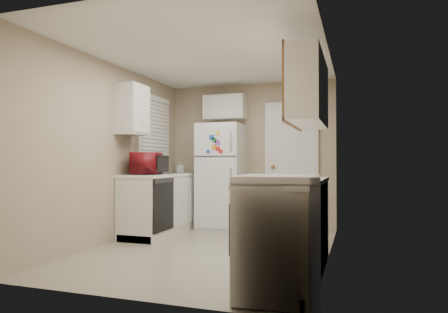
% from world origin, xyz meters
% --- Properties ---
extents(floor, '(3.80, 3.80, 0.00)m').
position_xyz_m(floor, '(0.00, 0.00, 0.00)').
color(floor, '#AEA893').
rests_on(floor, ground).
extents(ceiling, '(3.80, 3.80, 0.00)m').
position_xyz_m(ceiling, '(0.00, 0.00, 2.40)').
color(ceiling, white).
rests_on(ceiling, floor).
extents(wall_left, '(3.80, 3.80, 0.00)m').
position_xyz_m(wall_left, '(-1.40, 0.00, 1.20)').
color(wall_left, tan).
rests_on(wall_left, floor).
extents(wall_right, '(3.80, 3.80, 0.00)m').
position_xyz_m(wall_right, '(1.40, 0.00, 1.20)').
color(wall_right, tan).
rests_on(wall_right, floor).
extents(wall_back, '(2.80, 2.80, 0.00)m').
position_xyz_m(wall_back, '(0.00, 1.90, 1.20)').
color(wall_back, tan).
rests_on(wall_back, floor).
extents(wall_front, '(2.80, 2.80, 0.00)m').
position_xyz_m(wall_front, '(0.00, -1.90, 1.20)').
color(wall_front, tan).
rests_on(wall_front, floor).
extents(left_counter, '(0.60, 1.80, 0.90)m').
position_xyz_m(left_counter, '(-1.10, 0.90, 0.45)').
color(left_counter, silver).
rests_on(left_counter, floor).
extents(dishwasher, '(0.03, 0.58, 0.72)m').
position_xyz_m(dishwasher, '(-0.81, 0.30, 0.49)').
color(dishwasher, black).
rests_on(dishwasher, floor).
extents(sink, '(0.54, 0.74, 0.16)m').
position_xyz_m(sink, '(-1.10, 1.05, 0.86)').
color(sink, gray).
rests_on(sink, left_counter).
extents(microwave, '(0.63, 0.48, 0.37)m').
position_xyz_m(microwave, '(-1.11, 0.37, 1.05)').
color(microwave, maroon).
rests_on(microwave, left_counter).
extents(soap_bottle, '(0.10, 0.11, 0.18)m').
position_xyz_m(soap_bottle, '(-1.15, 1.59, 1.00)').
color(soap_bottle, white).
rests_on(soap_bottle, left_counter).
extents(window_blinds, '(0.10, 0.98, 1.08)m').
position_xyz_m(window_blinds, '(-1.36, 1.05, 1.60)').
color(window_blinds, silver).
rests_on(window_blinds, wall_left).
extents(upper_cabinet_left, '(0.30, 0.45, 0.70)m').
position_xyz_m(upper_cabinet_left, '(-1.25, 0.22, 1.80)').
color(upper_cabinet_left, silver).
rests_on(upper_cabinet_left, wall_left).
extents(refrigerator, '(0.72, 0.70, 1.69)m').
position_xyz_m(refrigerator, '(-0.40, 1.56, 0.85)').
color(refrigerator, silver).
rests_on(refrigerator, floor).
extents(cabinet_over_fridge, '(0.70, 0.30, 0.40)m').
position_xyz_m(cabinet_over_fridge, '(-0.40, 1.75, 2.00)').
color(cabinet_over_fridge, silver).
rests_on(cabinet_over_fridge, wall_back).
extents(interior_door, '(0.86, 0.06, 2.08)m').
position_xyz_m(interior_door, '(0.70, 1.86, 1.02)').
color(interior_door, silver).
rests_on(interior_door, floor).
extents(right_counter, '(0.60, 2.00, 0.90)m').
position_xyz_m(right_counter, '(1.10, -0.80, 0.45)').
color(right_counter, silver).
rests_on(right_counter, floor).
extents(stove, '(0.71, 0.85, 0.97)m').
position_xyz_m(stove, '(1.11, -1.41, 0.49)').
color(stove, silver).
rests_on(stove, floor).
extents(upper_cabinet_right, '(0.30, 1.20, 0.70)m').
position_xyz_m(upper_cabinet_right, '(1.25, -0.50, 1.80)').
color(upper_cabinet_right, silver).
rests_on(upper_cabinet_right, wall_right).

